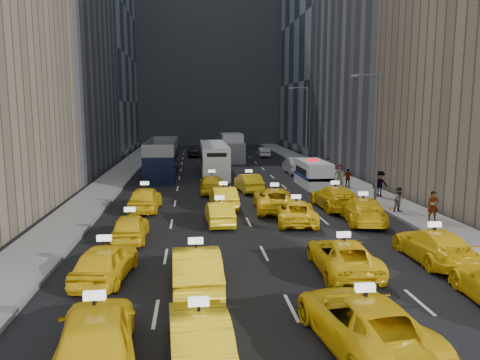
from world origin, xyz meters
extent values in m
plane|color=black|center=(0.00, 0.00, 0.00)|extent=(160.00, 160.00, 0.00)
cube|color=gray|center=(-10.50, 25.00, 0.07)|extent=(3.00, 90.00, 0.15)
cube|color=gray|center=(10.50, 25.00, 0.07)|extent=(3.00, 90.00, 0.15)
cube|color=slate|center=(-9.05, 25.00, 0.09)|extent=(0.15, 90.00, 0.18)
cube|color=slate|center=(9.05, 25.00, 0.09)|extent=(0.15, 90.00, 0.18)
cube|color=#2D3847|center=(-20.50, 54.00, 21.00)|extent=(16.00, 22.00, 42.00)
cube|color=slate|center=(0.00, 72.00, 20.00)|extent=(30.00, 12.00, 40.00)
cylinder|color=#595B60|center=(9.30, 12.00, 4.50)|extent=(0.20, 0.20, 9.00)
cylinder|color=#595B60|center=(8.40, 12.00, 8.80)|extent=(1.80, 0.12, 0.12)
cube|color=slate|center=(7.50, 12.00, 8.75)|extent=(0.50, 0.22, 0.12)
cylinder|color=#595B60|center=(9.30, 32.00, 4.50)|extent=(0.20, 0.20, 9.00)
cylinder|color=#595B60|center=(8.40, 32.00, 8.80)|extent=(1.80, 0.12, 0.12)
cube|color=slate|center=(7.50, 32.00, 8.75)|extent=(0.50, 0.22, 0.12)
imported|color=yellow|center=(-5.78, -6.93, 0.84)|extent=(2.60, 5.14, 1.68)
imported|color=yellow|center=(-3.12, -7.03, 0.72)|extent=(1.81, 4.45, 1.44)
imported|color=yellow|center=(1.48, -6.69, 0.75)|extent=(3.11, 5.66, 1.50)
imported|color=yellow|center=(-6.66, -0.77, 0.74)|extent=(2.32, 4.53, 1.48)
imported|color=yellow|center=(-3.16, -1.96, 0.81)|extent=(1.90, 4.96, 1.61)
imported|color=yellow|center=(2.83, -0.75, 0.67)|extent=(2.40, 4.91, 1.34)
imported|color=yellow|center=(7.17, 0.13, 0.72)|extent=(2.01, 4.94, 1.43)
imported|color=yellow|center=(-6.40, 4.75, 0.70)|extent=(1.68, 4.10, 1.39)
imported|color=yellow|center=(-1.73, 7.62, 0.67)|extent=(1.61, 4.15, 1.35)
imported|color=yellow|center=(2.71, 7.50, 0.67)|extent=(2.83, 5.07, 1.34)
imported|color=yellow|center=(6.60, 7.18, 0.75)|extent=(2.81, 5.44, 1.51)
imported|color=yellow|center=(-6.34, 11.76, 0.80)|extent=(2.06, 4.76, 1.60)
imported|color=yellow|center=(-1.20, 12.11, 0.73)|extent=(1.77, 4.48, 1.45)
imported|color=yellow|center=(2.04, 10.88, 0.76)|extent=(2.92, 5.62, 1.51)
imported|color=yellow|center=(6.13, 11.05, 0.77)|extent=(2.37, 5.42, 1.55)
imported|color=yellow|center=(-1.75, 17.65, 0.77)|extent=(1.96, 4.55, 1.53)
imported|color=yellow|center=(1.23, 18.11, 0.72)|extent=(2.04, 4.52, 1.44)
cube|color=white|center=(6.98, 20.01, 1.10)|extent=(2.15, 5.51, 2.19)
cylinder|color=black|center=(6.08, 18.16, 0.44)|extent=(0.28, 0.88, 0.88)
cylinder|color=black|center=(7.88, 18.16, 0.44)|extent=(0.28, 0.88, 0.88)
cylinder|color=black|center=(6.08, 21.85, 0.44)|extent=(0.28, 0.88, 0.88)
cylinder|color=black|center=(7.88, 21.85, 0.44)|extent=(0.28, 0.88, 0.88)
cube|color=navy|center=(6.98, 20.01, 0.95)|extent=(2.19, 5.51, 0.25)
cube|color=red|center=(6.98, 20.01, 2.27)|extent=(1.00, 0.36, 0.16)
cube|color=black|center=(-6.17, 27.50, 1.75)|extent=(2.76, 12.04, 3.50)
cylinder|color=black|center=(-7.38, 22.38, 0.55)|extent=(0.28, 1.10, 1.10)
cylinder|color=black|center=(-4.95, 22.38, 0.55)|extent=(0.28, 1.10, 1.10)
cylinder|color=black|center=(-7.38, 32.62, 0.55)|extent=(0.28, 1.10, 1.10)
cylinder|color=black|center=(-4.95, 32.62, 0.55)|extent=(0.28, 1.10, 1.10)
cube|color=silver|center=(-1.08, 28.39, 1.54)|extent=(3.19, 12.09, 3.09)
cylinder|color=black|center=(-2.18, 23.31, 0.55)|extent=(0.28, 1.10, 1.10)
cylinder|color=black|center=(0.01, 23.31, 0.55)|extent=(0.28, 1.10, 1.10)
cylinder|color=black|center=(-2.18, 33.48, 0.55)|extent=(0.28, 1.10, 1.10)
cylinder|color=black|center=(0.01, 33.48, 0.55)|extent=(0.28, 1.10, 1.10)
cube|color=silver|center=(1.77, 39.76, 1.71)|extent=(3.53, 7.75, 3.42)
cylinder|color=black|center=(0.63, 36.92, 0.55)|extent=(0.28, 1.10, 1.10)
cylinder|color=black|center=(2.90, 36.92, 0.55)|extent=(0.28, 1.10, 1.10)
cylinder|color=black|center=(0.63, 42.60, 0.55)|extent=(0.28, 1.10, 1.10)
cylinder|color=black|center=(2.90, 42.60, 0.55)|extent=(0.28, 1.10, 1.10)
imported|color=#B2B3BA|center=(7.19, 27.87, 0.84)|extent=(1.78, 5.08, 1.67)
imported|color=black|center=(-6.68, 39.18, 0.74)|extent=(2.85, 5.49, 1.48)
imported|color=gray|center=(2.20, 44.95, 0.79)|extent=(2.82, 5.68, 1.58)
imported|color=black|center=(-3.04, 45.48, 0.66)|extent=(1.61, 3.90, 1.32)
imported|color=#AFB0B7|center=(6.44, 44.34, 0.67)|extent=(1.50, 4.11, 1.35)
imported|color=gray|center=(10.66, 6.73, 1.01)|extent=(0.71, 0.56, 1.71)
imported|color=gray|center=(9.69, 9.07, 0.93)|extent=(0.84, 0.60, 1.57)
imported|color=gray|center=(10.53, 14.14, 1.10)|extent=(1.27, 0.60, 1.91)
imported|color=gray|center=(9.50, 18.41, 0.92)|extent=(0.99, 0.71, 1.53)
imported|color=gray|center=(9.34, 20.01, 1.01)|extent=(0.95, 0.76, 1.72)
imported|color=gray|center=(9.63, 24.51, 1.04)|extent=(1.69, 0.65, 1.78)
camera|label=1|loc=(-3.23, -18.61, 6.64)|focal=35.00mm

